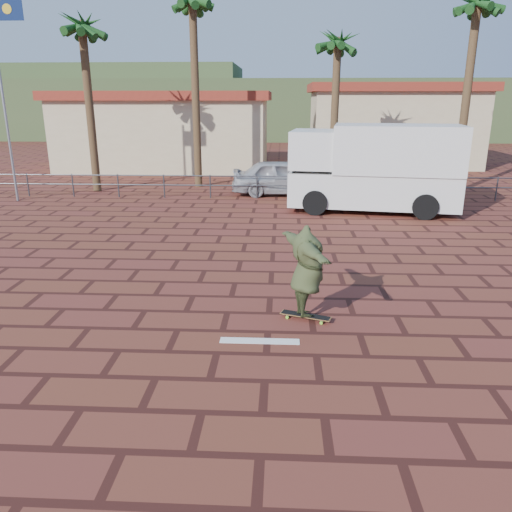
{
  "coord_description": "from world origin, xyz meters",
  "views": [
    {
      "loc": [
        1.04,
        -9.11,
        4.06
      ],
      "look_at": [
        0.51,
        1.24,
        0.8
      ],
      "focal_mm": 35.0,
      "sensor_mm": 36.0,
      "label": 1
    }
  ],
  "objects": [
    {
      "name": "palm_right",
      "position": [
        9.0,
        14.0,
        7.58
      ],
      "size": [
        2.4,
        2.4,
        9.05
      ],
      "color": "brown",
      "rests_on": "ground"
    },
    {
      "name": "longboard",
      "position": [
        1.54,
        -0.25,
        0.08
      ],
      "size": [
        1.0,
        0.53,
        0.1
      ],
      "rotation": [
        0.0,
        0.0,
        -0.34
      ],
      "color": "olive",
      "rests_on": "ground"
    },
    {
      "name": "palm_far_left",
      "position": [
        -7.5,
        13.5,
        6.83
      ],
      "size": [
        2.4,
        2.4,
        8.25
      ],
      "color": "brown",
      "rests_on": "ground"
    },
    {
      "name": "building_east",
      "position": [
        8.0,
        24.0,
        2.54
      ],
      "size": [
        10.6,
        6.6,
        5.0
      ],
      "color": "beige",
      "rests_on": "ground"
    },
    {
      "name": "hill_front",
      "position": [
        0.0,
        50.0,
        3.0
      ],
      "size": [
        70.0,
        18.0,
        6.0
      ],
      "primitive_type": "cube",
      "color": "#384C28",
      "rests_on": "ground"
    },
    {
      "name": "paint_stripe",
      "position": [
        0.7,
        -1.2,
        0.0
      ],
      "size": [
        1.4,
        0.22,
        0.01
      ],
      "primitive_type": "cube",
      "color": "white",
      "rests_on": "ground"
    },
    {
      "name": "hill_back",
      "position": [
        -22.0,
        56.0,
        4.0
      ],
      "size": [
        35.0,
        14.0,
        8.0
      ],
      "primitive_type": "cube",
      "color": "#384C28",
      "rests_on": "ground"
    },
    {
      "name": "car_white",
      "position": [
        4.67,
        13.0,
        0.78
      ],
      "size": [
        4.86,
        2.11,
        1.56
      ],
      "primitive_type": "imported",
      "rotation": [
        0.0,
        0.0,
        1.47
      ],
      "color": "silver",
      "rests_on": "ground"
    },
    {
      "name": "campervan",
      "position": [
        4.52,
        9.85,
        1.67
      ],
      "size": [
        6.43,
        3.41,
        3.18
      ],
      "rotation": [
        0.0,
        0.0,
        -0.14
      ],
      "color": "silver",
      "rests_on": "ground"
    },
    {
      "name": "building_west",
      "position": [
        -6.0,
        22.0,
        2.28
      ],
      "size": [
        12.6,
        7.6,
        4.5
      ],
      "color": "beige",
      "rests_on": "ground"
    },
    {
      "name": "palm_left",
      "position": [
        -3.0,
        15.0,
        7.95
      ],
      "size": [
        2.4,
        2.4,
        9.45
      ],
      "color": "brown",
      "rests_on": "ground"
    },
    {
      "name": "ground",
      "position": [
        0.0,
        0.0,
        0.0
      ],
      "size": [
        120.0,
        120.0,
        0.0
      ],
      "primitive_type": "plane",
      "color": "maroon",
      "rests_on": "ground"
    },
    {
      "name": "skateboarder",
      "position": [
        1.54,
        -0.25,
        0.99
      ],
      "size": [
        1.26,
        2.27,
        1.78
      ],
      "primitive_type": "imported",
      "rotation": [
        0.0,
        0.0,
        1.89
      ],
      "color": "#374022",
      "rests_on": "longboard"
    },
    {
      "name": "palm_center",
      "position": [
        3.5,
        15.5,
        6.36
      ],
      "size": [
        2.4,
        2.4,
        7.75
      ],
      "color": "brown",
      "rests_on": "ground"
    },
    {
      "name": "car_silver",
      "position": [
        1.13,
        13.0,
        0.77
      ],
      "size": [
        4.63,
        2.06,
        1.55
      ],
      "primitive_type": "imported",
      "rotation": [
        0.0,
        0.0,
        1.62
      ],
      "color": "#AFB1B6",
      "rests_on": "ground"
    },
    {
      "name": "flagpole",
      "position": [
        -9.87,
        11.0,
        4.64
      ],
      "size": [
        1.3,
        0.1,
        8.0
      ],
      "color": "gray",
      "rests_on": "ground"
    },
    {
      "name": "guardrail",
      "position": [
        0.0,
        12.0,
        0.68
      ],
      "size": [
        24.06,
        0.06,
        1.0
      ],
      "color": "#47494F",
      "rests_on": "ground"
    }
  ]
}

